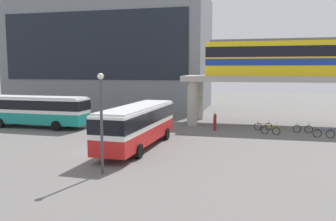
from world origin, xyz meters
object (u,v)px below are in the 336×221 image
Objects in this scene: bicycle_orange at (270,131)px; bicycle_green at (303,129)px; station_building at (111,54)px; bicycle_brown at (263,126)px; pedestrian_waiting_near_stop at (163,123)px; train at (305,57)px; bus_secondary at (36,108)px; bus_main at (138,122)px; bicycle_blue at (324,134)px; pedestrian_by_bike_rack at (215,122)px.

bicycle_orange is 3.46m from bicycle_green.
station_building reaches higher than bicycle_brown.
station_building is 25.08m from pedestrian_waiting_near_stop.
station_building is 16.99× the size of bicycle_green.
bus_secondary is (-26.80, -7.62, -5.27)m from train.
train is at bearing 45.62° from bus_main.
station_building is at bearing 146.64° from bicycle_green.
bicycle_green is at bearing -96.27° from train.
train is 11.70× the size of bicycle_orange.
pedestrian_waiting_near_stop reaches higher than bicycle_blue.
station_building is at bearing 140.87° from bicycle_orange.
train is 11.51× the size of bicycle_brown.
station_building is 29.63m from bicycle_brown.
bus_secondary reaches higher than pedestrian_waiting_near_stop.
train is 1.83× the size of bus_main.
station_building is 30.12m from train.
station_building is at bearing 144.98° from bicycle_blue.
bus_secondary is 6.48× the size of pedestrian_waiting_near_stop.
bicycle_orange is (23.56, -19.17, -8.09)m from station_building.
bus_main reaches higher than bicycle_brown.
pedestrian_by_bike_rack reaches higher than bicycle_green.
train is 20.29m from bus_main.
bicycle_brown and bicycle_blue have the same top height.
pedestrian_by_bike_rack is at bearing 169.63° from bicycle_orange.
station_building is 1.49× the size of train.
bus_secondary is (-13.09, 6.39, 0.00)m from bus_main.
bicycle_blue is 14.56m from pedestrian_waiting_near_stop.
station_building is at bearing 154.12° from train.
pedestrian_by_bike_rack is at bearing 171.59° from bicycle_blue.
bus_secondary is at bearing -172.01° from pedestrian_by_bike_rack.
bicycle_green is (-1.45, 2.14, 0.00)m from bicycle_blue.
bus_secondary is 6.23× the size of bicycle_blue.
station_building is 17.73× the size of pedestrian_waiting_near_stop.
pedestrian_by_bike_rack is at bearing -163.67° from bicycle_brown.
bicycle_green is (3.04, 1.66, 0.00)m from bicycle_orange.
bus_main is at bearing -152.95° from bicycle_blue.
pedestrian_by_bike_rack is at bearing 7.99° from bus_secondary.
bicycle_green is (3.61, -0.65, 0.00)m from bicycle_brown.
station_building is 21.74m from bus_secondary.
bicycle_orange is at bearing -10.37° from pedestrian_by_bike_rack.
bus_secondary is (0.28, -20.75, -6.46)m from station_building.
train reaches higher than bicycle_blue.
bicycle_green is at bearing -33.36° from station_building.
train is 28.35m from bus_secondary.
bus_secondary is 6.27× the size of pedestrian_by_bike_rack.
bus_secondary is at bearing 154.00° from bus_main.
train reaches higher than bicycle_brown.
bicycle_brown is 1.02× the size of bicycle_orange.
bus_main is 6.50× the size of pedestrian_waiting_near_stop.
bus_main reaches higher than bicycle_orange.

